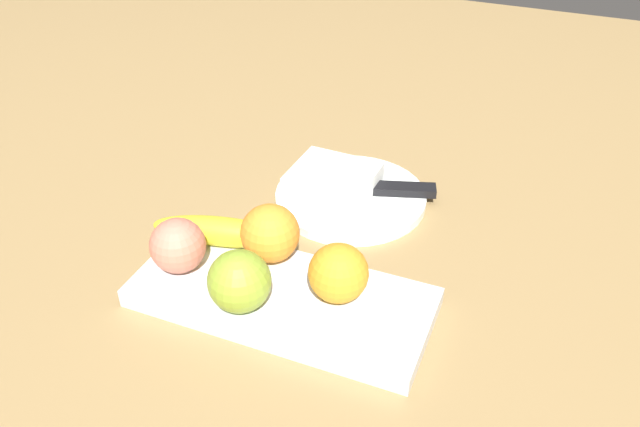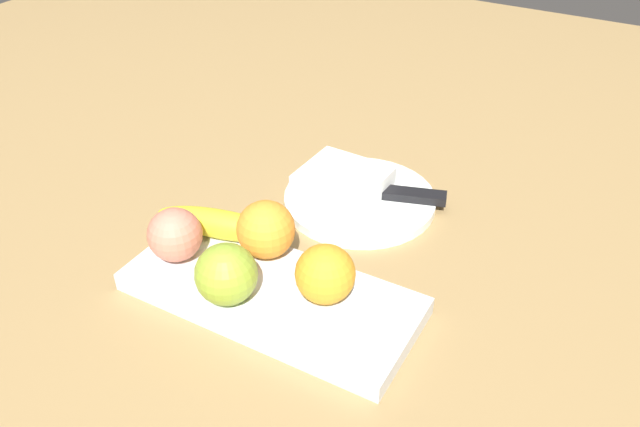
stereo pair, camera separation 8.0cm
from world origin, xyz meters
The scene contains 10 objects.
ground_plane centered at (0.00, 0.00, 0.00)m, with size 2.40×2.40×0.00m, color olive.
fruit_tray centered at (0.01, 0.00, 0.01)m, with size 0.34×0.14×0.02m, color silver.
apple centered at (0.04, 0.04, 0.06)m, with size 0.07×0.07×0.07m, color #8AA72F.
banana centered at (0.12, -0.05, 0.04)m, with size 0.17×0.04×0.04m, color yellow.
orange_near_apple centered at (-0.05, -0.01, 0.06)m, with size 0.07×0.07×0.07m, color orange.
orange_near_banana centered at (0.05, -0.05, 0.06)m, with size 0.07×0.07×0.07m, color orange.
peach centered at (0.14, 0.01, 0.06)m, with size 0.06×0.06×0.06m, color #D4775F.
dinner_plate centered at (0.01, -0.23, 0.01)m, with size 0.21×0.21×0.01m, color white.
folded_napkin centered at (0.04, -0.23, 0.03)m, with size 0.11×0.10×0.03m, color white.
knife centered at (-0.04, -0.25, 0.02)m, with size 0.18×0.08×0.01m.
Camera 2 is at (-0.31, 0.46, 0.52)m, focal length 36.64 mm.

